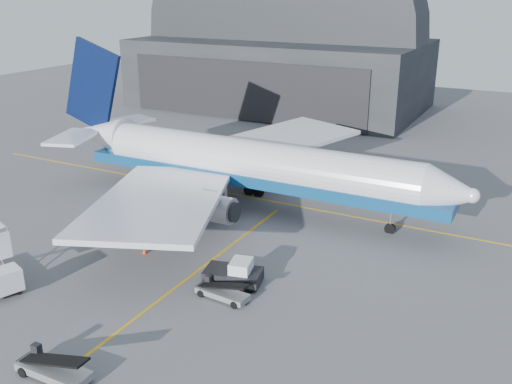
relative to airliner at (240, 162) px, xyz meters
The scene contains 8 objects.
ground 18.80m from the airliner, 77.04° to the right, with size 200.00×200.00×0.00m, color #565659.
taxi_lines 7.93m from the airliner, 51.39° to the right, with size 80.00×42.12×0.02m.
hangar 50.69m from the airliner, 110.79° to the left, with size 50.00×28.30×28.00m.
airliner is the anchor object (origin of this frame).
pushback_tug 16.81m from the airliner, 62.33° to the right, with size 4.65×3.30×1.96m.
belt_loader_a 29.41m from the airliner, 82.33° to the right, with size 4.91×1.78×1.87m.
belt_loader_b 19.08m from the airliner, 64.85° to the right, with size 4.32×1.78×1.62m.
traffic_cone 14.40m from the airliner, 96.46° to the right, with size 0.37×0.37×0.54m.
Camera 1 is at (22.59, -29.68, 21.19)m, focal length 40.00 mm.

